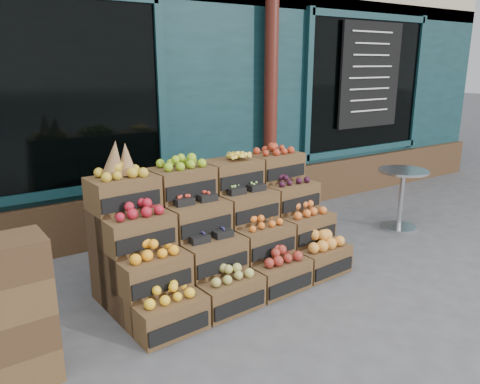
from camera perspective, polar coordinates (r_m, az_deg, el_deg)
ground at (r=4.57m, az=7.14°, el=-11.94°), size 60.00×60.00×0.00m
shop_facade at (r=8.58m, az=-16.15°, el=16.93°), size 12.00×6.24×4.80m
crate_display at (r=4.59m, az=-2.22°, el=-5.50°), size 2.42×1.30×1.47m
spare_crates at (r=3.48m, az=-26.20°, el=-13.24°), size 0.53×0.38×1.03m
bistro_table at (r=6.35m, az=19.09°, el=-0.03°), size 0.62×0.62×0.78m
shopkeeper at (r=6.13m, az=-19.95°, el=3.74°), size 0.81×0.70×1.89m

